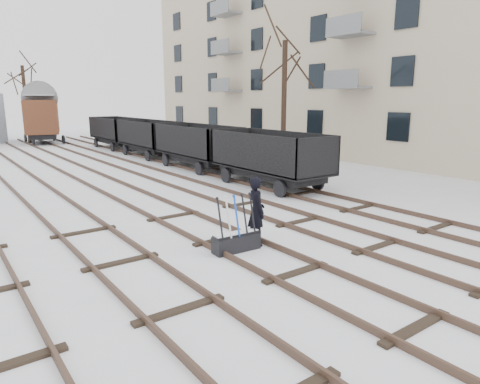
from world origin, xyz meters
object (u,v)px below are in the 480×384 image
at_px(worker, 257,211).
at_px(ground_frame, 236,241).
at_px(box_van_wagon, 42,115).
at_px(freight_wagon_a, 270,166).

bearing_deg(worker, ground_frame, 113.75).
bearing_deg(box_van_wagon, ground_frame, -79.79).
height_order(ground_frame, worker, worker).
relative_size(freight_wagon_a, box_van_wagon, 0.99).
height_order(ground_frame, box_van_wagon, box_van_wagon).
xyz_separation_m(worker, freight_wagon_a, (5.47, 5.92, -0.01)).
bearing_deg(box_van_wagon, worker, -78.51).
distance_m(worker, freight_wagon_a, 8.06).
bearing_deg(freight_wagon_a, ground_frame, -135.92).
height_order(ground_frame, freight_wagon_a, freight_wagon_a).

